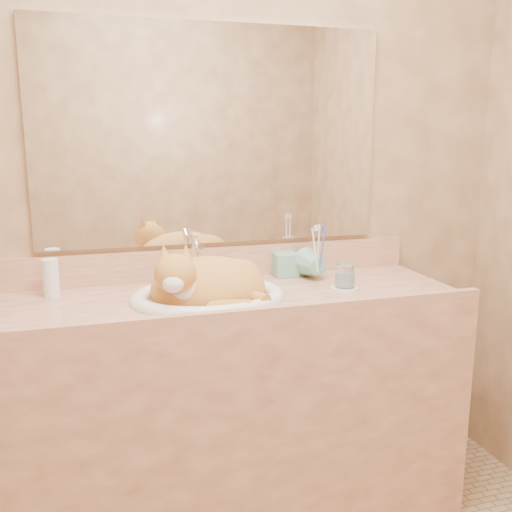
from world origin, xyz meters
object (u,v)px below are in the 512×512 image
object	(u,v)px
sink_basin	(208,276)
soap_dispenser	(289,253)
water_glass	(345,276)
vanity_counter	(232,408)
cat	(205,282)
toothbrush_cup	(318,268)

from	to	relation	value
sink_basin	soap_dispenser	world-z (taller)	soap_dispenser
water_glass	sink_basin	bearing A→B (deg)	177.12
vanity_counter	cat	world-z (taller)	cat
cat	water_glass	bearing A→B (deg)	5.99
soap_dispenser	water_glass	size ratio (longest dim) A/B	2.46
sink_basin	water_glass	distance (m)	0.50
vanity_counter	toothbrush_cup	size ratio (longest dim) A/B	13.97
soap_dispenser	toothbrush_cup	xyz separation A→B (m)	(0.09, -0.08, -0.05)
soap_dispenser	water_glass	bearing A→B (deg)	-54.75
cat	toothbrush_cup	xyz separation A→B (m)	(0.46, 0.12, -0.01)
toothbrush_cup	water_glass	xyz separation A→B (m)	(0.05, -0.13, -0.00)
soap_dispenser	vanity_counter	bearing A→B (deg)	-145.73
vanity_counter	soap_dispenser	bearing A→B (deg)	31.79
toothbrush_cup	water_glass	distance (m)	0.14
cat	sink_basin	bearing A→B (deg)	47.74
vanity_counter	soap_dispenser	size ratio (longest dim) A/B	7.92
soap_dispenser	water_glass	xyz separation A→B (m)	(0.14, -0.21, -0.05)
sink_basin	cat	xyz separation A→B (m)	(-0.01, -0.01, -0.02)
sink_basin	vanity_counter	bearing A→B (deg)	20.30
vanity_counter	sink_basin	xyz separation A→B (m)	(-0.09, -0.02, 0.51)
vanity_counter	cat	size ratio (longest dim) A/B	4.07
cat	toothbrush_cup	world-z (taller)	cat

